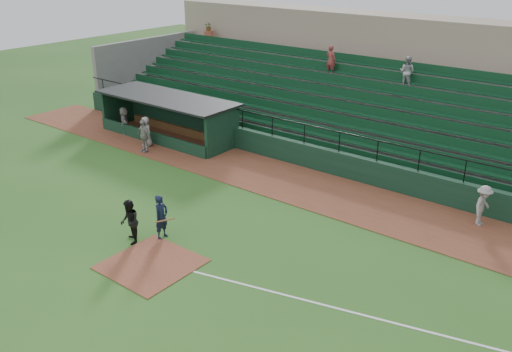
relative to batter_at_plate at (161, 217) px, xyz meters
The scene contains 12 objects.
ground 1.54m from the batter_at_plate, 28.08° to the right, with size 90.00×90.00×0.00m, color #2B5B1D.
warning_track 7.54m from the batter_at_plate, 81.50° to the left, with size 40.00×4.00×0.03m, color brown.
home_plate_dirt 2.13m from the batter_at_plate, 55.16° to the right, with size 3.00×3.00×0.03m, color brown.
foul_line 9.17m from the batter_at_plate, ahead, with size 18.00×0.09×0.01m, color white.
stadium_structure 15.97m from the batter_at_plate, 86.02° to the left, with size 38.00×13.08×6.40m.
dugout 12.46m from the batter_at_plate, 133.94° to the left, with size 8.90×3.20×2.42m.
batter_at_plate is the anchor object (origin of this frame).
umpire 1.19m from the batter_at_plate, 123.82° to the right, with size 0.84×0.66×1.73m, color black.
runner 12.64m from the batter_at_plate, 42.66° to the left, with size 1.09×0.63×1.69m, color #9F9994.
dugout_player_a 9.84m from the batter_at_plate, 142.63° to the left, with size 1.05×0.44×1.79m, color #9E9994.
dugout_player_b 10.72m from the batter_at_plate, 141.60° to the left, with size 0.82×0.54×1.68m, color #AAA59F.
dugout_player_c 13.24m from the batter_at_plate, 146.52° to the left, with size 1.51×0.48×1.63m, color gray.
Camera 1 is at (13.20, -11.85, 10.41)m, focal length 38.60 mm.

